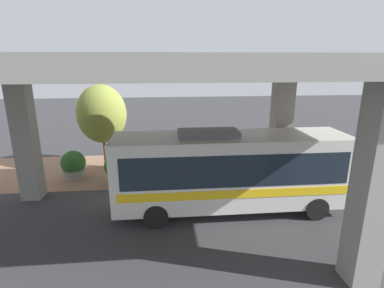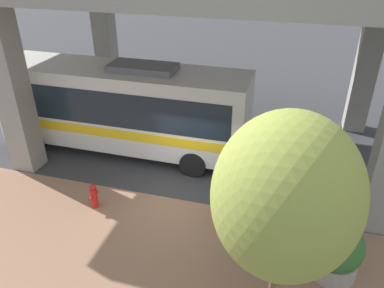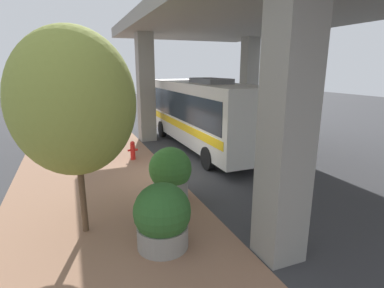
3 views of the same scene
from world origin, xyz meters
name	(u,v)px [view 1 (image 1 of 3)]	position (x,y,z in m)	size (l,w,h in m)	color
ground_plane	(160,188)	(0.00, 0.00, 0.00)	(80.00, 80.00, 0.00)	#38383A
sidewalk_strip	(160,168)	(-3.00, 0.00, 0.01)	(6.00, 40.00, 0.02)	#936B51
overpass	(154,79)	(4.00, 0.00, 5.97)	(9.40, 20.44, 6.77)	gray
bus	(230,168)	(2.73, 3.18, 2.03)	(2.58, 10.10, 3.76)	silver
fire_hydrant	(203,171)	(-1.13, 2.50, 0.46)	(0.47, 0.23, 0.91)	red
planter_front	(73,165)	(-1.87, -4.92, 0.78)	(1.38, 1.38, 1.63)	gray
planter_middle	(117,169)	(-0.81, -2.29, 0.87)	(1.41, 1.41, 1.75)	gray
street_tree_near	(102,114)	(-3.58, -3.44, 3.44)	(2.96, 2.96, 5.22)	brown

